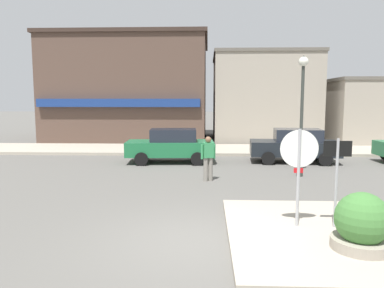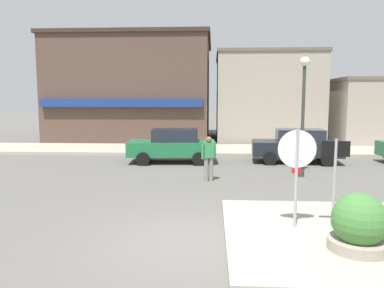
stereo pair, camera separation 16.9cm
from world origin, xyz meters
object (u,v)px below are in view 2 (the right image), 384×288
at_px(pedestrian_crossing_near, 209,157).
at_px(stop_sign, 297,165).
at_px(planter, 359,228).
at_px(lamp_post, 304,98).
at_px(parked_car_nearest, 173,145).
at_px(one_way_sign, 335,174).
at_px(parked_car_second, 297,145).

bearing_deg(pedestrian_crossing_near, stop_sign, -69.18).
relative_size(planter, lamp_post, 0.27).
xyz_separation_m(parked_car_nearest, pedestrian_crossing_near, (1.72, -3.89, 0.06)).
distance_m(one_way_sign, planter, 1.43).
distance_m(one_way_sign, parked_car_second, 9.46).
distance_m(planter, parked_car_second, 10.63).
relative_size(one_way_sign, pedestrian_crossing_near, 1.30).
distance_m(stop_sign, planter, 1.81).
relative_size(planter, parked_car_nearest, 0.30).
bearing_deg(stop_sign, pedestrian_crossing_near, 110.82).
bearing_deg(one_way_sign, pedestrian_crossing_near, 117.99).
height_order(stop_sign, parked_car_nearest, stop_sign).
bearing_deg(one_way_sign, stop_sign, 176.62).
relative_size(parked_car_second, pedestrian_crossing_near, 2.55).
height_order(planter, parked_car_second, parked_car_second).
bearing_deg(pedestrian_crossing_near, parked_car_nearest, 113.88).
relative_size(one_way_sign, planter, 1.71).
distance_m(parked_car_nearest, pedestrian_crossing_near, 4.25).
bearing_deg(parked_car_nearest, one_way_sign, -63.73).
xyz_separation_m(parked_car_second, pedestrian_crossing_near, (-4.03, -4.16, 0.06)).
bearing_deg(pedestrian_crossing_near, parked_car_second, 45.94).
height_order(parked_car_second, pedestrian_crossing_near, pedestrian_crossing_near).
xyz_separation_m(one_way_sign, parked_car_nearest, (-4.48, 9.08, -0.52)).
bearing_deg(pedestrian_crossing_near, one_way_sign, -62.01).
bearing_deg(planter, parked_car_nearest, 113.97).
relative_size(lamp_post, parked_car_nearest, 1.11).
distance_m(planter, lamp_post, 7.79).
relative_size(planter, parked_car_second, 0.30).
height_order(lamp_post, parked_car_nearest, lamp_post).
bearing_deg(parked_car_second, stop_sign, -102.55).
relative_size(one_way_sign, parked_car_second, 0.51).
distance_m(lamp_post, parked_car_nearest, 6.35).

